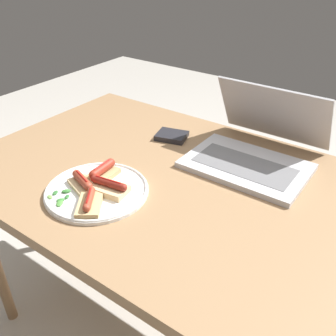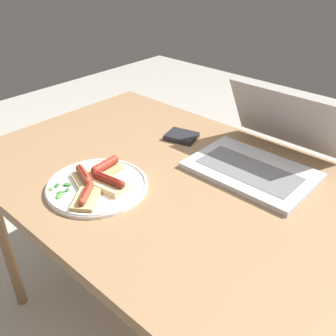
% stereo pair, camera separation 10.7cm
% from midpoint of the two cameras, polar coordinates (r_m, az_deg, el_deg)
% --- Properties ---
extents(desk, '(1.48, 0.85, 0.73)m').
position_cam_midpoint_polar(desk, '(1.13, 6.74, -5.29)').
color(desk, '#93704C').
rests_on(desk, ground_plane).
extents(laptop, '(0.37, 0.37, 0.23)m').
position_cam_midpoint_polar(laptop, '(1.22, 16.46, 1.85)').
color(laptop, '#B7B7BC').
rests_on(laptop, desk).
extents(plate, '(0.30, 0.30, 0.02)m').
position_cam_midpoint_polar(plate, '(1.09, -8.03, -2.75)').
color(plate, white).
rests_on(plate, desk).
extents(sausage_toast_left, '(0.12, 0.08, 0.04)m').
position_cam_midpoint_polar(sausage_toast_left, '(1.07, -6.26, -2.38)').
color(sausage_toast_left, '#D6B784').
rests_on(sausage_toast_left, plate).
extents(sausage_toast_middle, '(0.11, 0.09, 0.04)m').
position_cam_midpoint_polar(sausage_toast_middle, '(1.10, -9.99, -1.45)').
color(sausage_toast_middle, '#D6B784').
rests_on(sausage_toast_middle, plate).
extents(sausage_toast_right, '(0.11, 0.13, 0.04)m').
position_cam_midpoint_polar(sausage_toast_right, '(1.02, -9.39, -4.48)').
color(sausage_toast_right, tan).
rests_on(sausage_toast_right, plate).
extents(sausage_toast_extra, '(0.07, 0.11, 0.04)m').
position_cam_midpoint_polar(sausage_toast_extra, '(1.14, -6.90, -0.00)').
color(sausage_toast_extra, tan).
rests_on(sausage_toast_extra, plate).
extents(salad_pile, '(0.07, 0.08, 0.01)m').
position_cam_midpoint_polar(salad_pile, '(1.09, -13.31, -3.31)').
color(salad_pile, '#709E4C').
rests_on(salad_pile, plate).
extents(external_drive, '(0.12, 0.11, 0.02)m').
position_cam_midpoint_polar(external_drive, '(1.36, 4.34, 4.77)').
color(external_drive, '#232328').
rests_on(external_drive, desk).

